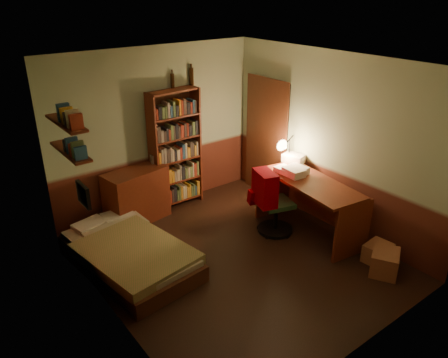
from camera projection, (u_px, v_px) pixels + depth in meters
floor at (235, 259)px, 5.93m from camera, size 3.50×4.00×0.02m
ceiling at (238, 63)px, 4.85m from camera, size 3.50×4.00×0.02m
wall_back at (156, 131)px, 6.85m from camera, size 3.50×0.02×2.60m
wall_left at (101, 212)px, 4.42m from camera, size 0.02×4.00×2.60m
wall_right at (330, 142)px, 6.36m from camera, size 0.02×4.00×2.60m
wall_front at (376, 241)px, 3.93m from camera, size 3.50×0.02×2.60m
doorway at (267, 139)px, 7.40m from camera, size 0.06×0.90×2.00m
door_trim at (266, 139)px, 7.39m from camera, size 0.02×0.98×2.08m
bed at (128, 246)px, 5.69m from camera, size 1.23×2.04×0.58m
dresser at (137, 196)px, 6.73m from camera, size 1.02×0.63×0.84m
mini_stereo at (158, 157)px, 6.88m from camera, size 0.28×0.23×0.13m
bookshelf at (175, 150)px, 7.00m from camera, size 0.85×0.32×1.94m
bottle_left at (172, 81)px, 6.67m from camera, size 0.07×0.07×0.22m
bottle_right at (191, 76)px, 6.85m from camera, size 0.09×0.09×0.27m
desk at (309, 208)px, 6.36m from camera, size 0.85×1.65×0.85m
paper_stack at (294, 158)px, 6.84m from camera, size 0.32×0.38×0.13m
desk_lamp at (290, 143)px, 6.83m from camera, size 0.21×0.21×0.56m
office_chair at (277, 201)px, 6.38m from camera, size 0.62×0.58×1.03m
red_jacket at (281, 159)px, 5.80m from camera, size 0.29×0.45×0.50m
wall_shelf_lower at (70, 151)px, 5.16m from camera, size 0.20×0.90×0.03m
wall_shelf_upper at (66, 123)px, 5.01m from camera, size 0.20×0.90×0.03m
framed_picture at (83, 195)px, 4.89m from camera, size 0.04×0.32×0.26m
cardboard_box_a at (385, 262)px, 5.59m from camera, size 0.52×0.49×0.31m
cardboard_box_b at (378, 253)px, 5.83m from camera, size 0.38×0.33×0.25m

